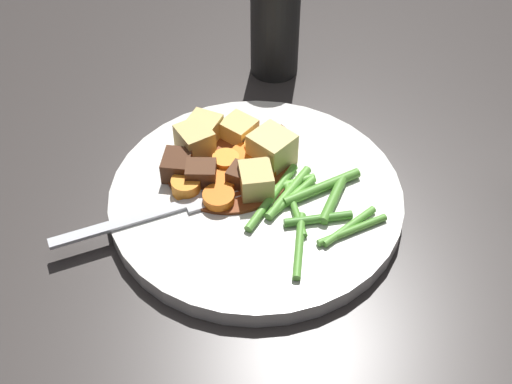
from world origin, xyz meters
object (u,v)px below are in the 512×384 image
carrot_slice_6 (226,162)px  carrot_slice_0 (219,198)px  meat_chunk_1 (280,144)px  meat_chunk_2 (241,179)px  potato_chunk_2 (272,149)px  meat_chunk_3 (177,165)px  potato_chunk_4 (257,181)px  fork (161,212)px  carrot_slice_5 (186,186)px  pepper_mill (275,21)px  potato_chunk_1 (195,141)px  carrot_slice_2 (260,149)px  potato_chunk_3 (204,129)px  potato_chunk_0 (239,130)px  carrot_slice_3 (261,167)px  carrot_slice_1 (248,158)px  dinner_plate (256,198)px  meat_chunk_0 (201,175)px  carrot_slice_4 (223,182)px

carrot_slice_6 → carrot_slice_0: bearing=117.4°
meat_chunk_1 → meat_chunk_2: size_ratio=1.06×
potato_chunk_2 → meat_chunk_3: potato_chunk_2 is taller
potato_chunk_4 → fork: potato_chunk_4 is taller
carrot_slice_5 → pepper_mill: bearing=-77.6°
potato_chunk_1 → meat_chunk_3: 0.03m
carrot_slice_2 → carrot_slice_6: same height
meat_chunk_2 → potato_chunk_3: bearing=-27.6°
carrot_slice_2 → potato_chunk_0: (0.03, -0.01, 0.00)m
carrot_slice_3 → potato_chunk_1: 0.06m
carrot_slice_5 → potato_chunk_3: size_ratio=0.92×
carrot_slice_1 → carrot_slice_2: 0.02m
potato_chunk_2 → dinner_plate: bearing=103.4°
carrot_slice_1 → potato_chunk_1: potato_chunk_1 is taller
carrot_slice_6 → potato_chunk_3: (0.04, -0.02, 0.01)m
potato_chunk_0 → potato_chunk_4: (-0.05, 0.05, 0.00)m
carrot_slice_1 → pepper_mill: size_ratio=0.26×
meat_chunk_0 → dinner_plate: bearing=-158.6°
meat_chunk_0 → fork: (0.01, 0.05, -0.01)m
carrot_slice_5 → potato_chunk_0: bearing=-88.4°
carrot_slice_5 → pepper_mill: (0.05, -0.21, 0.04)m
meat_chunk_3 → pepper_mill: bearing=-82.3°
potato_chunk_4 → meat_chunk_2: bearing=10.4°
carrot_slice_1 → potato_chunk_2: (-0.02, -0.01, 0.01)m
potato_chunk_1 → potato_chunk_4: potato_chunk_1 is taller
fork → potato_chunk_0: bearing=-89.9°
carrot_slice_4 → meat_chunk_0: size_ratio=0.97×
potato_chunk_1 → potato_chunk_2: bearing=-156.0°
potato_chunk_2 → carrot_slice_5: bearing=60.4°
carrot_slice_6 → potato_chunk_0: size_ratio=0.87×
potato_chunk_2 → meat_chunk_3: size_ratio=1.18×
carrot_slice_1 → carrot_slice_2: size_ratio=1.09×
potato_chunk_4 → potato_chunk_2: bearing=-75.9°
carrot_slice_1 → carrot_slice_5: carrot_slice_5 is taller
carrot_slice_0 → meat_chunk_0: meat_chunk_0 is taller
meat_chunk_3 → potato_chunk_3: bearing=-80.6°
carrot_slice_0 → carrot_slice_2: carrot_slice_2 is taller
carrot_slice_1 → potato_chunk_4: bearing=136.3°
potato_chunk_2 → potato_chunk_3: potato_chunk_2 is taller
potato_chunk_2 → carrot_slice_1: bearing=36.0°
fork → pepper_mill: pepper_mill is taller
carrot_slice_6 → potato_chunk_1: 0.04m
meat_chunk_2 → fork: meat_chunk_2 is taller
carrot_slice_1 → carrot_slice_6: size_ratio=1.31×
potato_chunk_1 → carrot_slice_1: bearing=-161.3°
carrot_slice_3 → meat_chunk_2: bearing=84.0°
potato_chunk_0 → potato_chunk_3: bearing=35.0°
carrot_slice_0 → carrot_slice_3: size_ratio=0.80×
potato_chunk_1 → meat_chunk_0: potato_chunk_1 is taller
potato_chunk_3 → pepper_mill: (0.02, -0.15, 0.03)m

